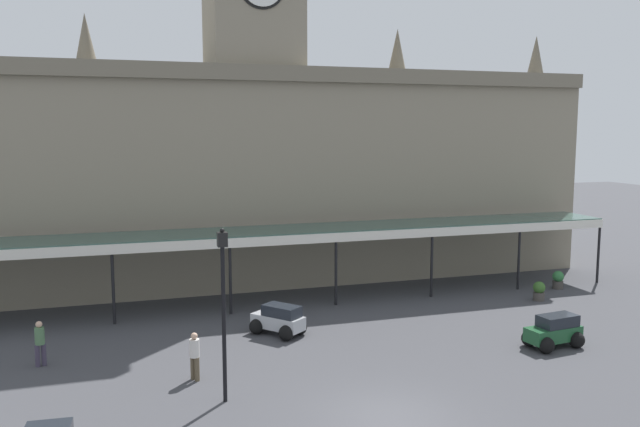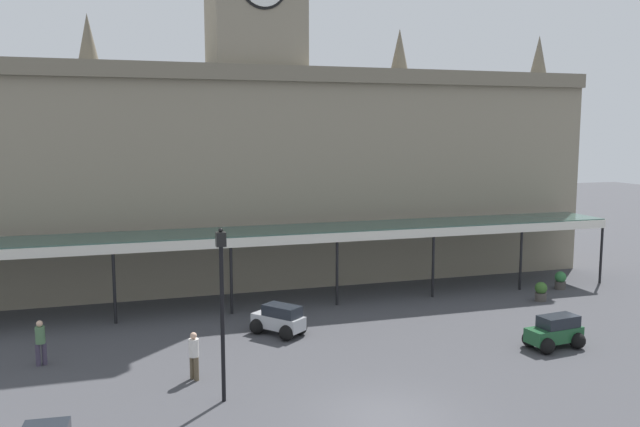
{
  "view_description": "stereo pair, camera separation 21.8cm",
  "coord_description": "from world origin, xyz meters",
  "px_view_note": "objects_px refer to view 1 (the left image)",
  "views": [
    {
      "loc": [
        -7.49,
        -16.82,
        8.48
      ],
      "look_at": [
        0.0,
        6.75,
        5.28
      ],
      "focal_mm": 36.43,
      "sensor_mm": 36.0,
      "label": 1
    },
    {
      "loc": [
        -7.28,
        -16.88,
        8.48
      ],
      "look_at": [
        0.0,
        6.75,
        5.28
      ],
      "focal_mm": 36.43,
      "sensor_mm": 36.0,
      "label": 2
    }
  ],
  "objects_px": {
    "planter_by_canopy": "(558,280)",
    "victorian_lamppost": "(223,296)",
    "car_silver_estate": "(279,321)",
    "planter_forecourt_centre": "(539,291)",
    "pedestrian_near_entrance": "(195,354)",
    "car_green_estate": "(554,333)",
    "pedestrian_crossing_forecourt": "(40,342)"
  },
  "relations": [
    {
      "from": "car_green_estate",
      "to": "planter_by_canopy",
      "type": "distance_m",
      "value": 10.12
    },
    {
      "from": "victorian_lamppost",
      "to": "planter_forecourt_centre",
      "type": "relative_size",
      "value": 5.75
    },
    {
      "from": "pedestrian_near_entrance",
      "to": "pedestrian_crossing_forecourt",
      "type": "distance_m",
      "value": 5.97
    },
    {
      "from": "car_green_estate",
      "to": "pedestrian_near_entrance",
      "type": "distance_m",
      "value": 13.88
    },
    {
      "from": "car_silver_estate",
      "to": "car_green_estate",
      "type": "distance_m",
      "value": 11.02
    },
    {
      "from": "car_silver_estate",
      "to": "planter_forecourt_centre",
      "type": "relative_size",
      "value": 2.51
    },
    {
      "from": "car_green_estate",
      "to": "planter_by_canopy",
      "type": "relative_size",
      "value": 2.44
    },
    {
      "from": "planter_by_canopy",
      "to": "car_silver_estate",
      "type": "bearing_deg",
      "value": -169.07
    },
    {
      "from": "pedestrian_near_entrance",
      "to": "planter_by_canopy",
      "type": "bearing_deg",
      "value": 19.38
    },
    {
      "from": "pedestrian_near_entrance",
      "to": "pedestrian_crossing_forecourt",
      "type": "xyz_separation_m",
      "value": [
        -5.15,
        3.02,
        0.0
      ]
    },
    {
      "from": "pedestrian_crossing_forecourt",
      "to": "planter_by_canopy",
      "type": "xyz_separation_m",
      "value": [
        25.31,
        4.07,
        -0.42
      ]
    },
    {
      "from": "victorian_lamppost",
      "to": "planter_by_canopy",
      "type": "height_order",
      "value": "victorian_lamppost"
    },
    {
      "from": "pedestrian_crossing_forecourt",
      "to": "pedestrian_near_entrance",
      "type": "bearing_deg",
      "value": -30.41
    },
    {
      "from": "car_silver_estate",
      "to": "planter_by_canopy",
      "type": "relative_size",
      "value": 2.51
    },
    {
      "from": "pedestrian_near_entrance",
      "to": "planter_by_canopy",
      "type": "xyz_separation_m",
      "value": [
        20.16,
        7.09,
        -0.42
      ]
    },
    {
      "from": "victorian_lamppost",
      "to": "planter_forecourt_centre",
      "type": "height_order",
      "value": "victorian_lamppost"
    },
    {
      "from": "victorian_lamppost",
      "to": "planter_by_canopy",
      "type": "bearing_deg",
      "value": 25.16
    },
    {
      "from": "pedestrian_near_entrance",
      "to": "planter_forecourt_centre",
      "type": "relative_size",
      "value": 1.74
    },
    {
      "from": "pedestrian_crossing_forecourt",
      "to": "planter_forecourt_centre",
      "type": "relative_size",
      "value": 1.74
    },
    {
      "from": "planter_by_canopy",
      "to": "planter_forecourt_centre",
      "type": "height_order",
      "value": "same"
    },
    {
      "from": "car_green_estate",
      "to": "pedestrian_crossing_forecourt",
      "type": "relative_size",
      "value": 1.4
    },
    {
      "from": "car_green_estate",
      "to": "planter_forecourt_centre",
      "type": "bearing_deg",
      "value": 58.23
    },
    {
      "from": "car_silver_estate",
      "to": "car_green_estate",
      "type": "height_order",
      "value": "same"
    },
    {
      "from": "car_silver_estate",
      "to": "planter_by_canopy",
      "type": "height_order",
      "value": "car_silver_estate"
    },
    {
      "from": "planter_by_canopy",
      "to": "car_green_estate",
      "type": "bearing_deg",
      "value": -128.54
    },
    {
      "from": "pedestrian_near_entrance",
      "to": "victorian_lamppost",
      "type": "distance_m",
      "value": 3.29
    },
    {
      "from": "pedestrian_near_entrance",
      "to": "planter_by_canopy",
      "type": "relative_size",
      "value": 1.74
    },
    {
      "from": "planter_by_canopy",
      "to": "pedestrian_near_entrance",
      "type": "bearing_deg",
      "value": -160.62
    },
    {
      "from": "planter_forecourt_centre",
      "to": "car_green_estate",
      "type": "bearing_deg",
      "value": -121.77
    },
    {
      "from": "pedestrian_near_entrance",
      "to": "pedestrian_crossing_forecourt",
      "type": "height_order",
      "value": "same"
    },
    {
      "from": "pedestrian_crossing_forecourt",
      "to": "planter_by_canopy",
      "type": "distance_m",
      "value": 25.64
    },
    {
      "from": "planter_by_canopy",
      "to": "victorian_lamppost",
      "type": "bearing_deg",
      "value": -154.84
    }
  ]
}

